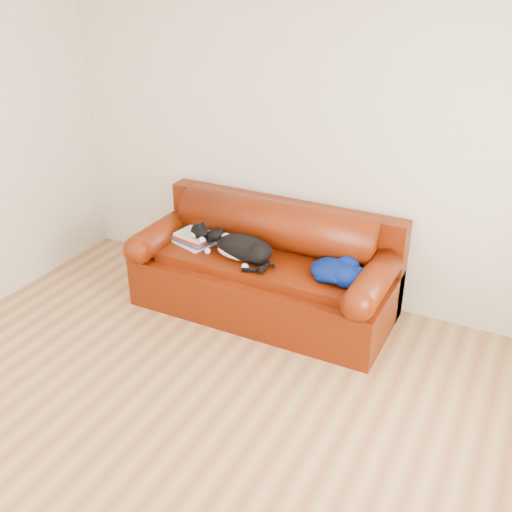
{
  "coord_description": "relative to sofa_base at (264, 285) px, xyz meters",
  "views": [
    {
      "loc": [
        1.74,
        -2.36,
        2.69
      ],
      "look_at": [
        -0.15,
        1.35,
        0.57
      ],
      "focal_mm": 42.0,
      "sensor_mm": 36.0,
      "label": 1
    }
  ],
  "objects": [
    {
      "name": "ground",
      "position": [
        0.15,
        -1.49,
        -0.24
      ],
      "size": [
        4.5,
        4.5,
        0.0
      ],
      "primitive_type": "plane",
      "color": "#905939",
      "rests_on": "ground"
    },
    {
      "name": "room_shell",
      "position": [
        0.27,
        -1.48,
        1.43
      ],
      "size": [
        4.52,
        4.02,
        2.61
      ],
      "color": "beige",
      "rests_on": "ground"
    },
    {
      "name": "sofa_base",
      "position": [
        0.0,
        0.0,
        0.0
      ],
      "size": [
        2.1,
        0.9,
        0.5
      ],
      "color": "#3B0E02",
      "rests_on": "ground"
    },
    {
      "name": "sofa_back",
      "position": [
        0.0,
        0.24,
        0.3
      ],
      "size": [
        2.1,
        1.01,
        0.88
      ],
      "color": "#3B0E02",
      "rests_on": "ground"
    },
    {
      "name": "book_stack",
      "position": [
        -0.63,
        -0.05,
        0.31
      ],
      "size": [
        0.38,
        0.33,
        0.1
      ],
      "rotation": [
        0.0,
        0.0,
        -0.24
      ],
      "color": "white",
      "rests_on": "sofa_base"
    },
    {
      "name": "cat",
      "position": [
        -0.13,
        -0.12,
        0.36
      ],
      "size": [
        0.66,
        0.42,
        0.25
      ],
      "rotation": [
        0.0,
        0.0,
        -0.36
      ],
      "color": "black",
      "rests_on": "sofa_base"
    },
    {
      "name": "blanket",
      "position": [
        0.64,
        -0.06,
        0.32
      ],
      "size": [
        0.48,
        0.45,
        0.14
      ],
      "rotation": [
        0.0,
        0.0,
        -0.23
      ],
      "color": "#020F47",
      "rests_on": "sofa_base"
    }
  ]
}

